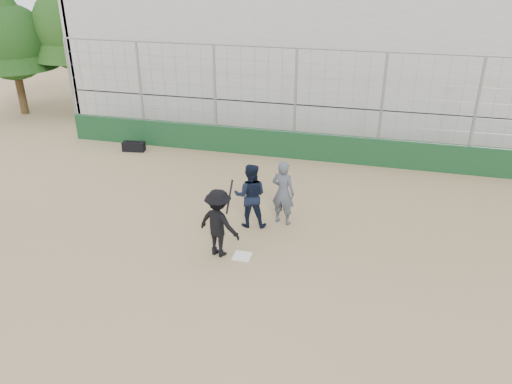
% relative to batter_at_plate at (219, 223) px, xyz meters
% --- Properties ---
extents(ground, '(90.00, 90.00, 0.00)m').
position_rel_batter_at_plate_xyz_m(ground, '(0.58, 0.02, -0.89)').
color(ground, brown).
rests_on(ground, ground).
extents(home_plate, '(0.44, 0.44, 0.02)m').
position_rel_batter_at_plate_xyz_m(home_plate, '(0.58, 0.02, -0.88)').
color(home_plate, white).
rests_on(home_plate, ground).
extents(backstop, '(18.10, 0.25, 4.04)m').
position_rel_batter_at_plate_xyz_m(backstop, '(0.58, 7.02, 0.07)').
color(backstop, '#11361A').
rests_on(backstop, ground).
extents(bleachers, '(20.25, 6.70, 6.98)m').
position_rel_batter_at_plate_xyz_m(bleachers, '(0.58, 11.97, 2.03)').
color(bleachers, '#A1A1A1').
rests_on(bleachers, ground).
extents(tree_left, '(4.48, 4.48, 7.00)m').
position_rel_batter_at_plate_xyz_m(tree_left, '(-10.42, 11.02, 3.50)').
color(tree_left, '#332212').
rests_on(tree_left, ground).
extents(tree_right, '(3.84, 3.84, 6.00)m').
position_rel_batter_at_plate_xyz_m(tree_right, '(-12.92, 9.52, 2.87)').
color(tree_right, '#362613').
rests_on(tree_right, ground).
extents(batter_at_plate, '(1.30, 0.99, 1.93)m').
position_rel_batter_at_plate_xyz_m(batter_at_plate, '(0.00, 0.00, 0.00)').
color(batter_at_plate, black).
rests_on(batter_at_plate, ground).
extents(catcher_crouched, '(1.01, 0.84, 1.24)m').
position_rel_batter_at_plate_xyz_m(catcher_crouched, '(0.38, 1.59, -0.27)').
color(catcher_crouched, black).
rests_on(catcher_crouched, ground).
extents(umpire, '(0.77, 0.60, 1.67)m').
position_rel_batter_at_plate_xyz_m(umpire, '(1.20, 2.02, -0.05)').
color(umpire, '#464D59').
rests_on(umpire, ground).
extents(equipment_bag, '(0.88, 0.48, 0.40)m').
position_rel_batter_at_plate_xyz_m(equipment_bag, '(-5.51, 6.19, -0.71)').
color(equipment_bag, black).
rests_on(equipment_bag, ground).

